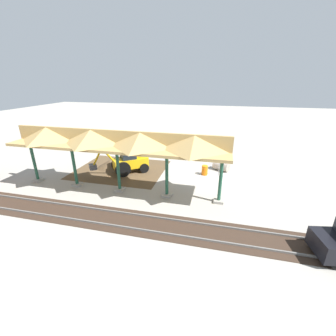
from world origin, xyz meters
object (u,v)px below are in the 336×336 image
(backhoe, at_px, (129,160))
(traffic_barrel, at_px, (205,170))
(stop_sign, at_px, (220,158))
(concrete_pipe, at_px, (221,166))

(backhoe, distance_m, traffic_barrel, 7.16)
(backhoe, xyz_separation_m, traffic_barrel, (-7.03, -1.12, -0.81))
(stop_sign, bearing_deg, concrete_pipe, -97.89)
(stop_sign, relative_size, traffic_barrel, 2.65)
(backhoe, relative_size, concrete_pipe, 2.77)
(concrete_pipe, height_order, traffic_barrel, concrete_pipe)
(stop_sign, distance_m, backhoe, 8.41)
(traffic_barrel, bearing_deg, stop_sign, -175.91)
(backhoe, bearing_deg, stop_sign, -171.73)
(stop_sign, height_order, traffic_barrel, stop_sign)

